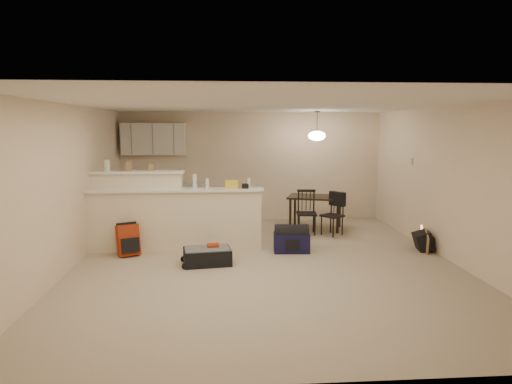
{
  "coord_description": "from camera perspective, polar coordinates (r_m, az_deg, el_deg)",
  "views": [
    {
      "loc": [
        -0.66,
        -7.05,
        2.15
      ],
      "look_at": [
        -0.1,
        0.7,
        1.05
      ],
      "focal_mm": 32.0,
      "sensor_mm": 36.0,
      "label": 1
    }
  ],
  "objects": [
    {
      "name": "bottle_b",
      "position": [
        8.02,
        -6.1,
        1.06
      ],
      "size": [
        0.06,
        0.06,
        0.18
      ],
      "primitive_type": "cylinder",
      "color": "silver",
      "rests_on": "breakfast_bar"
    },
    {
      "name": "small_box",
      "position": [
        8.3,
        -13.02,
        3.01
      ],
      "size": [
        0.08,
        0.06,
        0.12
      ],
      "primitive_type": "cube",
      "color": "#96784D",
      "rests_on": "breakfast_bar"
    },
    {
      "name": "bottle_a",
      "position": [
        8.02,
        -7.67,
        1.33
      ],
      "size": [
        0.07,
        0.07,
        0.26
      ],
      "primitive_type": "cylinder",
      "color": "silver",
      "rests_on": "breakfast_bar"
    },
    {
      "name": "pouch",
      "position": [
        8.03,
        -1.37,
        0.75
      ],
      "size": [
        0.12,
        0.1,
        0.08
      ],
      "primitive_type": "cube",
      "color": "#96784D",
      "rests_on": "breakfast_bar"
    },
    {
      "name": "navy_duffel",
      "position": [
        8.0,
        4.47,
        -6.32
      ],
      "size": [
        0.63,
        0.37,
        0.33
      ],
      "primitive_type": "cube",
      "rotation": [
        0.0,
        0.0,
        -0.06
      ],
      "color": "#14133B",
      "rests_on": "ground"
    },
    {
      "name": "suitcase",
      "position": [
        7.33,
        -6.12,
        -8.03
      ],
      "size": [
        0.79,
        0.57,
        0.25
      ],
      "primitive_type": "cube",
      "rotation": [
        0.0,
        0.0,
        0.13
      ],
      "color": "black",
      "rests_on": "ground"
    },
    {
      "name": "thermostat",
      "position": [
        9.37,
        18.82,
        3.65
      ],
      "size": [
        0.02,
        0.12,
        0.12
      ],
      "primitive_type": "cube",
      "color": "beige",
      "rests_on": "room"
    },
    {
      "name": "dining_chair_far",
      "position": [
        9.27,
        9.5,
        -2.78
      ],
      "size": [
        0.51,
        0.51,
        0.85
      ],
      "primitive_type": null,
      "rotation": [
        0.0,
        0.0,
        -0.93
      ],
      "color": "black",
      "rests_on": "ground"
    },
    {
      "name": "room",
      "position": [
        7.14,
        1.21,
        0.81
      ],
      "size": [
        7.0,
        7.02,
        2.5
      ],
      "color": "tan",
      "rests_on": "ground"
    },
    {
      "name": "upper_cabinets",
      "position": [
        10.49,
        -12.66,
        6.5
      ],
      "size": [
        1.4,
        0.34,
        0.7
      ],
      "primitive_type": "cube",
      "color": "white",
      "rests_on": "room"
    },
    {
      "name": "pendant_lamp",
      "position": [
        9.65,
        7.61,
        7.03
      ],
      "size": [
        0.36,
        0.36,
        0.62
      ],
      "color": "brown",
      "rests_on": "room"
    },
    {
      "name": "extra_item_y",
      "position": [
        8.03,
        -0.91,
        1.12
      ],
      "size": [
        0.06,
        0.06,
        0.18
      ],
      "primitive_type": "cylinder",
      "color": "silver",
      "rests_on": "breakfast_bar"
    },
    {
      "name": "red_backpack",
      "position": [
        8.05,
        -15.7,
        -5.81
      ],
      "size": [
        0.41,
        0.35,
        0.53
      ],
      "primitive_type": "cube",
      "rotation": [
        0.0,
        0.0,
        0.45
      ],
      "color": "#A62F12",
      "rests_on": "ground"
    },
    {
      "name": "dining_table",
      "position": [
        9.77,
        7.47,
        -1.01
      ],
      "size": [
        1.31,
        1.07,
        0.71
      ],
      "rotation": [
        0.0,
        0.0,
        -0.32
      ],
      "color": "black",
      "rests_on": "ground"
    },
    {
      "name": "dining_chair_near",
      "position": [
        9.3,
        6.34,
        -2.55
      ],
      "size": [
        0.43,
        0.41,
        0.89
      ],
      "primitive_type": null,
      "rotation": [
        0.0,
        0.0,
        -0.1
      ],
      "color": "black",
      "rests_on": "ground"
    },
    {
      "name": "cereal_box",
      "position": [
        8.37,
        -15.62,
        3.1
      ],
      "size": [
        0.1,
        0.07,
        0.16
      ],
      "primitive_type": "cube",
      "color": "#96784D",
      "rests_on": "breakfast_bar"
    },
    {
      "name": "kitchen_counter",
      "position": [
        10.47,
        -11.43,
        -1.45
      ],
      "size": [
        1.8,
        0.6,
        0.9
      ],
      "primitive_type": "cube",
      "color": "white",
      "rests_on": "ground"
    },
    {
      "name": "cardboard_sheet",
      "position": [
        8.49,
        20.53,
        -5.95
      ],
      "size": [
        0.15,
        0.43,
        0.34
      ],
      "primitive_type": "cube",
      "rotation": [
        0.0,
        0.0,
        1.27
      ],
      "color": "#96784D",
      "rests_on": "ground"
    },
    {
      "name": "black_daypack",
      "position": [
        8.6,
        20.19,
        -5.8
      ],
      "size": [
        0.32,
        0.41,
        0.33
      ],
      "primitive_type": "cube",
      "rotation": [
        0.0,
        0.0,
        1.4
      ],
      "color": "black",
      "rests_on": "ground"
    },
    {
      "name": "bag_lump",
      "position": [
        8.02,
        -3.1,
        0.95
      ],
      "size": [
        0.22,
        0.18,
        0.14
      ],
      "primitive_type": "cube",
      "color": "#96784D",
      "rests_on": "breakfast_bar"
    },
    {
      "name": "jar",
      "position": [
        8.45,
        -18.15,
        3.17
      ],
      "size": [
        0.1,
        0.1,
        0.2
      ],
      "primitive_type": "cylinder",
      "color": "silver",
      "rests_on": "breakfast_bar"
    },
    {
      "name": "extra_item_x",
      "position": [
        8.02,
        -2.19,
        0.94
      ],
      "size": [
        0.13,
        0.1,
        0.13
      ],
      "primitive_type": "cube",
      "color": "#96784D",
      "rests_on": "breakfast_bar"
    },
    {
      "name": "breakfast_bar",
      "position": [
        8.26,
        -11.71,
        -2.88
      ],
      "size": [
        3.08,
        0.58,
        1.39
      ],
      "color": "beige",
      "rests_on": "ground"
    }
  ]
}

